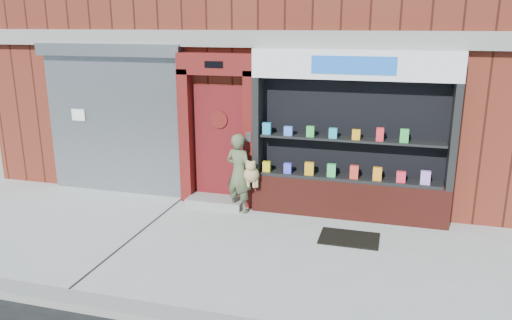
% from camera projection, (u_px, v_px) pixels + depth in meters
% --- Properties ---
extents(ground, '(80.00, 80.00, 0.00)m').
position_uv_depth(ground, '(224.00, 246.00, 7.94)').
color(ground, '#9E9E99').
rests_on(ground, ground).
extents(curb, '(60.00, 0.30, 0.12)m').
position_uv_depth(curb, '(164.00, 316.00, 5.93)').
color(curb, gray).
rests_on(curb, ground).
extents(shutter_bay, '(3.10, 0.30, 3.04)m').
position_uv_depth(shutter_bay, '(114.00, 111.00, 10.05)').
color(shutter_bay, gray).
rests_on(shutter_bay, ground).
extents(red_door_bay, '(1.52, 0.58, 2.90)m').
position_uv_depth(red_door_bay, '(218.00, 130.00, 9.47)').
color(red_door_bay, '#611210').
rests_on(red_door_bay, ground).
extents(pharmacy_bay, '(3.50, 0.41, 3.00)m').
position_uv_depth(pharmacy_bay, '(350.00, 143.00, 8.80)').
color(pharmacy_bay, '#5C1D15').
rests_on(pharmacy_bay, ground).
extents(woman, '(0.71, 0.51, 1.49)m').
position_uv_depth(woman, '(240.00, 173.00, 9.20)').
color(woman, '#4F5A3B').
rests_on(woman, ground).
extents(doormat, '(0.96, 0.68, 0.02)m').
position_uv_depth(doormat, '(349.00, 238.00, 8.18)').
color(doormat, black).
rests_on(doormat, ground).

